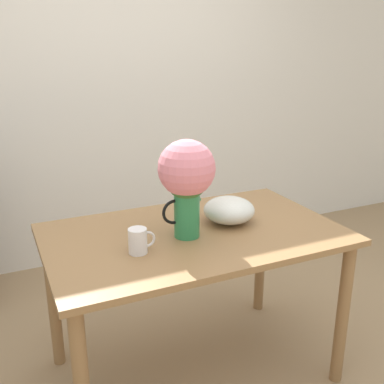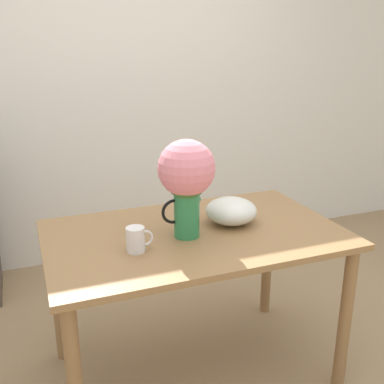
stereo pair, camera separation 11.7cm
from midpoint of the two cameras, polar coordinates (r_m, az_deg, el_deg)
The scene contains 5 objects.
wall_back at distance 3.46m, azimuth -11.39°, elevation 12.44°, with size 8.00×0.05×2.60m.
table at distance 2.16m, azimuth -1.31°, elevation -7.71°, with size 1.38×0.84×0.79m.
flower_vase at distance 1.97m, azimuth -2.39°, elevation 1.98°, with size 0.26×0.26×0.45m.
coffee_mug at distance 1.91m, azimuth -8.57°, elevation -6.17°, with size 0.12×0.08×0.11m.
white_bowl at distance 2.21m, azimuth 3.21°, elevation -2.31°, with size 0.25×0.25×0.13m.
Camera 1 is at (-0.87, -1.55, 1.62)m, focal length 42.00 mm.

